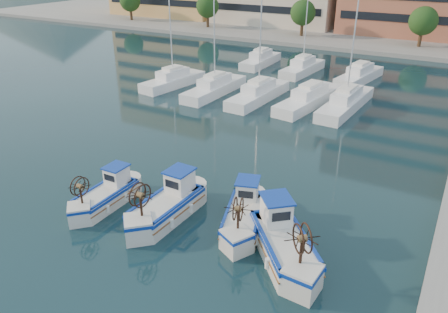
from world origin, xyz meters
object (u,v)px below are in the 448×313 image
fishing_boat_d (283,240)px  fishing_boat_b (168,204)px  fishing_boat_a (107,194)px  fishing_boat_c (244,213)px

fishing_boat_d → fishing_boat_b: bearing=138.5°
fishing_boat_a → fishing_boat_c: size_ratio=0.91×
fishing_boat_c → fishing_boat_b: bearing=179.8°
fishing_boat_b → fishing_boat_d: size_ratio=0.97×
fishing_boat_b → fishing_boat_c: (3.98, 1.29, -0.06)m
fishing_boat_a → fishing_boat_b: (3.79, 0.72, 0.12)m
fishing_boat_b → fishing_boat_d: (6.72, -0.02, 0.04)m
fishing_boat_b → fishing_boat_d: 6.72m
fishing_boat_a → fishing_boat_d: (10.51, 0.70, 0.16)m
fishing_boat_b → fishing_boat_c: fishing_boat_b is taller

